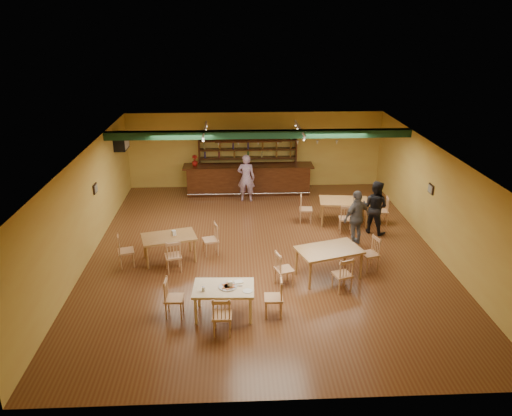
{
  "coord_description": "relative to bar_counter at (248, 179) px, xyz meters",
  "views": [
    {
      "loc": [
        -0.85,
        -12.96,
        6.48
      ],
      "look_at": [
        -0.21,
        0.6,
        1.15
      ],
      "focal_mm": 34.48,
      "sensor_mm": 36.0,
      "label": 1
    }
  ],
  "objects": [
    {
      "name": "parmesan_shaker",
      "position": [
        -1.28,
        -8.53,
        0.23
      ],
      "size": [
        0.08,
        0.08,
        0.11
      ],
      "primitive_type": "cylinder",
      "rotation": [
        0.0,
        0.0,
        -0.04
      ],
      "color": "#EAE5C6",
      "rests_on": "near_table"
    },
    {
      "name": "ceiling_beam",
      "position": [
        0.29,
        -2.35,
        2.31
      ],
      "size": [
        10.0,
        0.3,
        0.25
      ],
      "primitive_type": "cube",
      "color": "#11331C",
      "rests_on": "ceiling"
    },
    {
      "name": "back_bar_hutch",
      "position": [
        -0.0,
        0.63,
        0.57
      ],
      "size": [
        3.85,
        0.4,
        2.28
      ],
      "primitive_type": "cube",
      "color": "black",
      "rests_on": "ground"
    },
    {
      "name": "side_plate",
      "position": [
        -0.3,
        -8.58,
        0.18
      ],
      "size": [
        0.23,
        0.23,
        0.01
      ],
      "primitive_type": "cylinder",
      "rotation": [
        0.0,
        0.0,
        -0.04
      ],
      "color": "white",
      "rests_on": "near_table"
    },
    {
      "name": "picture_right",
      "position": [
        5.26,
        -4.65,
        1.14
      ],
      "size": [
        0.04,
        0.34,
        0.28
      ],
      "primitive_type": "cube",
      "color": "black",
      "rests_on": "wall_right"
    },
    {
      "name": "picture_left",
      "position": [
        -4.68,
        -4.15,
        1.14
      ],
      "size": [
        0.04,
        0.34,
        0.28
      ],
      "primitive_type": "cube",
      "color": "black",
      "rests_on": "wall_left"
    },
    {
      "name": "near_table",
      "position": [
        -0.84,
        -8.38,
        -0.2
      ],
      "size": [
        1.41,
        0.94,
        0.74
      ],
      "primitive_type": "cube",
      "rotation": [
        0.0,
        0.0,
        -0.04
      ],
      "color": "#D1BA8C",
      "rests_on": "ground"
    },
    {
      "name": "track_rail_left",
      "position": [
        -1.51,
        -1.75,
        2.38
      ],
      "size": [
        0.05,
        2.5,
        0.05
      ],
      "primitive_type": "cube",
      "color": "silver",
      "rests_on": "ceiling"
    },
    {
      "name": "patron_right_a",
      "position": [
        3.86,
        -3.91,
        0.3
      ],
      "size": [
        1.06,
        1.03,
        1.72
      ],
      "primitive_type": "imported",
      "rotation": [
        0.0,
        0.0,
        2.46
      ],
      "color": "black",
      "rests_on": "ground"
    },
    {
      "name": "poinsettia",
      "position": [
        -2.04,
        0.0,
        0.78
      ],
      "size": [
        0.3,
        0.3,
        0.42
      ],
      "primitive_type": "imported",
      "rotation": [
        0.0,
        0.0,
        0.35
      ],
      "color": "maroon",
      "rests_on": "bar_counter"
    },
    {
      "name": "floor",
      "position": [
        0.29,
        -5.15,
        -0.56
      ],
      "size": [
        12.0,
        12.0,
        0.0
      ],
      "primitive_type": "plane",
      "color": "brown",
      "rests_on": "ground"
    },
    {
      "name": "bar_counter",
      "position": [
        0.0,
        0.0,
        0.0
      ],
      "size": [
        4.98,
        0.85,
        1.13
      ],
      "primitive_type": "cube",
      "color": "black",
      "rests_on": "ground"
    },
    {
      "name": "ac_unit",
      "position": [
        -4.51,
        -0.95,
        1.79
      ],
      "size": [
        0.34,
        0.7,
        0.48
      ],
      "primitive_type": "cube",
      "color": "silver",
      "rests_on": "wall_left"
    },
    {
      "name": "dining_table_d",
      "position": [
        1.89,
        -6.71,
        -0.16
      ],
      "size": [
        1.85,
        1.43,
        0.82
      ],
      "primitive_type": "cube",
      "rotation": [
        0.0,
        0.0,
        0.31
      ],
      "color": "olive",
      "rests_on": "ground"
    },
    {
      "name": "napkin_stack",
      "position": [
        -0.49,
        -8.19,
        0.19
      ],
      "size": [
        0.23,
        0.19,
        0.03
      ],
      "primitive_type": "cube",
      "rotation": [
        0.0,
        0.0,
        0.24
      ],
      "color": "white",
      "rests_on": "near_table"
    },
    {
      "name": "dining_table_c",
      "position": [
        -2.41,
        -5.53,
        -0.2
      ],
      "size": [
        1.65,
        1.24,
        0.74
      ],
      "primitive_type": "cube",
      "rotation": [
        0.0,
        0.0,
        0.26
      ],
      "color": "olive",
      "rests_on": "ground"
    },
    {
      "name": "track_rail_right",
      "position": [
        1.69,
        -1.75,
        2.38
      ],
      "size": [
        0.05,
        2.5,
        0.05
      ],
      "primitive_type": "cube",
      "color": "silver",
      "rests_on": "ceiling"
    },
    {
      "name": "patron_right_b",
      "position": [
        3.09,
        -4.71,
        0.29
      ],
      "size": [
        1.07,
        0.87,
        1.7
      ],
      "primitive_type": "imported",
      "rotation": [
        0.0,
        0.0,
        3.69
      ],
      "color": "slate",
      "rests_on": "ground"
    },
    {
      "name": "pizza_server",
      "position": [
        -0.59,
        -8.33,
        0.19
      ],
      "size": [
        0.33,
        0.14,
        0.0
      ],
      "primitive_type": "cube",
      "rotation": [
        0.0,
        0.0,
        -0.16
      ],
      "color": "silver",
      "rests_on": "pizza_tray"
    },
    {
      "name": "dining_table_b",
      "position": [
        3.06,
        -3.11,
        -0.17
      ],
      "size": [
        1.7,
        1.14,
        0.8
      ],
      "primitive_type": "cube",
      "rotation": [
        0.0,
        0.0,
        -0.11
      ],
      "color": "olive",
      "rests_on": "ground"
    },
    {
      "name": "patron_bar",
      "position": [
        -0.11,
        -0.83,
        0.32
      ],
      "size": [
        0.7,
        0.51,
        1.78
      ],
      "primitive_type": "imported",
      "rotation": [
        0.0,
        0.0,
        3.0
      ],
      "color": "#80489D",
      "rests_on": "ground"
    },
    {
      "name": "pizza_tray",
      "position": [
        -0.74,
        -8.38,
        0.18
      ],
      "size": [
        0.48,
        0.48,
        0.01
      ],
      "primitive_type": "cylinder",
      "rotation": [
        0.0,
        0.0,
        -0.22
      ],
      "color": "silver",
      "rests_on": "near_table"
    }
  ]
}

